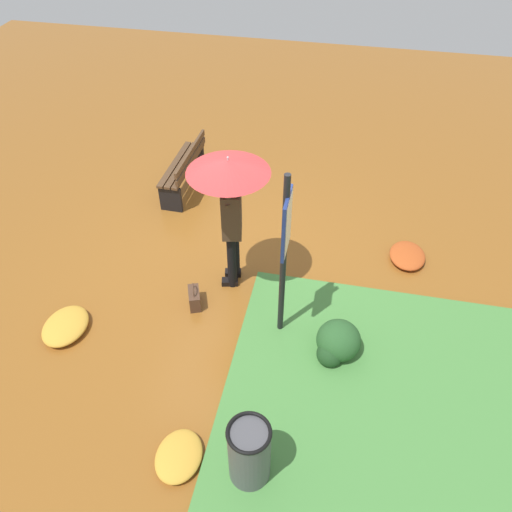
{
  "coord_description": "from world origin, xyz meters",
  "views": [
    {
      "loc": [
        4.98,
        1.37,
        4.93
      ],
      "look_at": [
        0.63,
        0.46,
        0.85
      ],
      "focal_mm": 35.21,
      "sensor_mm": 36.0,
      "label": 1
    }
  ],
  "objects_px": {
    "person_with_umbrella": "(230,191)",
    "trash_bin": "(249,454)",
    "handbag": "(194,298)",
    "info_sign_post": "(285,243)",
    "park_bench": "(184,168)"
  },
  "relations": [
    {
      "from": "park_bench",
      "to": "trash_bin",
      "type": "distance_m",
      "value": 5.02
    },
    {
      "from": "trash_bin",
      "to": "park_bench",
      "type": "bearing_deg",
      "value": -155.37
    },
    {
      "from": "info_sign_post",
      "to": "park_bench",
      "type": "bearing_deg",
      "value": -142.45
    },
    {
      "from": "handbag",
      "to": "park_bench",
      "type": "bearing_deg",
      "value": -160.07
    },
    {
      "from": "info_sign_post",
      "to": "handbag",
      "type": "relative_size",
      "value": 6.22
    },
    {
      "from": "person_with_umbrella",
      "to": "handbag",
      "type": "xyz_separation_m",
      "value": [
        0.47,
        -0.41,
        -1.42
      ]
    },
    {
      "from": "handbag",
      "to": "trash_bin",
      "type": "height_order",
      "value": "trash_bin"
    },
    {
      "from": "info_sign_post",
      "to": "handbag",
      "type": "height_order",
      "value": "info_sign_post"
    },
    {
      "from": "info_sign_post",
      "to": "handbag",
      "type": "xyz_separation_m",
      "value": [
        -0.19,
        -1.17,
        -1.32
      ]
    },
    {
      "from": "info_sign_post",
      "to": "person_with_umbrella",
      "type": "bearing_deg",
      "value": -130.91
    },
    {
      "from": "info_sign_post",
      "to": "park_bench",
      "type": "distance_m",
      "value": 3.58
    },
    {
      "from": "handbag",
      "to": "park_bench",
      "type": "relative_size",
      "value": 0.26
    },
    {
      "from": "person_with_umbrella",
      "to": "trash_bin",
      "type": "bearing_deg",
      "value": 17.02
    },
    {
      "from": "park_bench",
      "to": "handbag",
      "type": "bearing_deg",
      "value": 19.93
    },
    {
      "from": "person_with_umbrella",
      "to": "trash_bin",
      "type": "distance_m",
      "value": 2.86
    }
  ]
}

